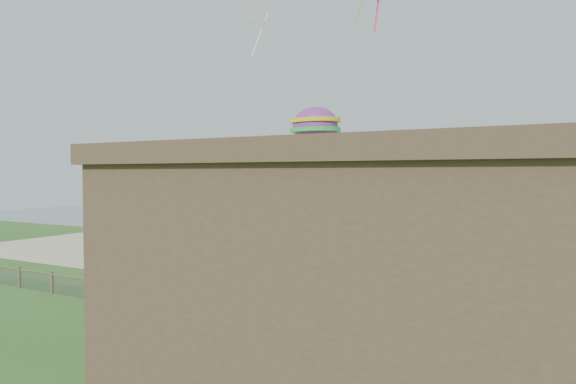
# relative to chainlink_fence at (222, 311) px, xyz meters

# --- Properties ---
(ground) EXTENTS (160.00, 160.00, 0.00)m
(ground) POSITION_rel_chainlink_fence_xyz_m (0.00, -6.00, -0.55)
(ground) COLOR #34571D
(ground) RESTS_ON ground
(sand_beach) EXTENTS (72.00, 20.00, 0.02)m
(sand_beach) POSITION_rel_chainlink_fence_xyz_m (0.00, 16.00, -0.55)
(sand_beach) COLOR #C5AF8E
(sand_beach) RESTS_ON ground
(ocean) EXTENTS (160.00, 68.00, 0.02)m
(ocean) POSITION_rel_chainlink_fence_xyz_m (0.00, 60.00, -0.55)
(ocean) COLOR slate
(ocean) RESTS_ON ground
(chainlink_fence) EXTENTS (36.20, 0.20, 1.25)m
(chainlink_fence) POSITION_rel_chainlink_fence_xyz_m (0.00, 0.00, 0.00)
(chainlink_fence) COLOR brown
(chainlink_fence) RESTS_ON ground
(motel) EXTENTS (15.00, 10.00, 7.00)m
(motel) POSITION_rel_chainlink_fence_xyz_m (13.00, -7.00, 2.95)
(motel) COLOR #4D3729
(motel) RESTS_ON ground
(motel_deck) EXTENTS (15.00, 2.00, 0.50)m
(motel_deck) POSITION_rel_chainlink_fence_xyz_m (13.00, -1.00, -0.30)
(motel_deck) COLOR brown
(motel_deck) RESTS_ON ground
(picnic_table) EXTENTS (2.06, 1.69, 0.79)m
(picnic_table) POSITION_rel_chainlink_fence_xyz_m (5.96, -3.57, -0.16)
(picnic_table) COLOR brown
(picnic_table) RESTS_ON ground
(octopus_kite) EXTENTS (3.59, 2.87, 6.57)m
(octopus_kite) POSITION_rel_chainlink_fence_xyz_m (0.36, 8.83, 7.48)
(octopus_kite) COLOR red
(kite_white) EXTENTS (2.25, 2.31, 3.16)m
(kite_white) POSITION_rel_chainlink_fence_xyz_m (-6.28, 12.65, 17.06)
(kite_white) COLOR white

